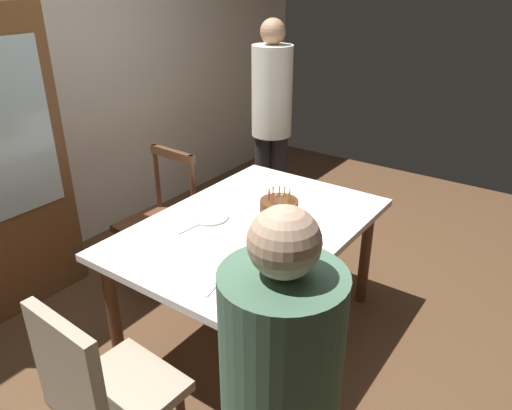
{
  "coord_description": "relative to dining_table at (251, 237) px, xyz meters",
  "views": [
    {
      "loc": [
        -1.99,
        -1.44,
        2.04
      ],
      "look_at": [
        0.05,
        0.0,
        0.85
      ],
      "focal_mm": 34.33,
      "sensor_mm": 36.0,
      "label": 1
    }
  ],
  "objects": [
    {
      "name": "ground",
      "position": [
        0.0,
        0.0,
        -0.66
      ],
      "size": [
        6.4,
        6.4,
        0.0
      ],
      "primitive_type": "plane",
      "color": "brown"
    },
    {
      "name": "back_wall",
      "position": [
        0.0,
        1.85,
        0.64
      ],
      "size": [
        6.4,
        0.1,
        2.6
      ],
      "primitive_type": "cube",
      "color": "silver",
      "rests_on": "ground"
    },
    {
      "name": "plate_far_side",
      "position": [
        -0.08,
        0.24,
        0.09
      ],
      "size": [
        0.22,
        0.22,
        0.01
      ],
      "primitive_type": "cylinder",
      "color": "silver",
      "rests_on": "dining_table"
    },
    {
      "name": "fork_near_celebrant",
      "position": [
        -0.59,
        -0.22,
        0.09
      ],
      "size": [
        0.18,
        0.06,
        0.01
      ],
      "primitive_type": "cube",
      "rotation": [
        0.0,
        0.0,
        0.22
      ],
      "color": "silver",
      "rests_on": "dining_table"
    },
    {
      "name": "person_guest",
      "position": [
        1.22,
        0.67,
        0.33
      ],
      "size": [
        0.32,
        0.32,
        1.74
      ],
      "color": "#262328",
      "rests_on": "ground"
    },
    {
      "name": "dining_table",
      "position": [
        0.0,
        0.0,
        0.0
      ],
      "size": [
        1.56,
        1.07,
        0.75
      ],
      "color": "white",
      "rests_on": "ground"
    },
    {
      "name": "birthday_cake",
      "position": [
        0.16,
        -0.09,
        0.14
      ],
      "size": [
        0.28,
        0.28,
        0.18
      ],
      "color": "silver",
      "rests_on": "dining_table"
    },
    {
      "name": "plate_near_celebrant",
      "position": [
        -0.43,
        -0.24,
        0.09
      ],
      "size": [
        0.22,
        0.22,
        0.01
      ],
      "primitive_type": "cylinder",
      "color": "silver",
      "rests_on": "dining_table"
    },
    {
      "name": "chair_spindle_back",
      "position": [
        0.09,
        0.85,
        -0.21
      ],
      "size": [
        0.46,
        0.46,
        0.95
      ],
      "color": "#56331E",
      "rests_on": "ground"
    },
    {
      "name": "fork_far_side",
      "position": [
        -0.24,
        0.25,
        0.09
      ],
      "size": [
        0.18,
        0.03,
        0.01
      ],
      "primitive_type": "cube",
      "rotation": [
        0.0,
        0.0,
        -0.11
      ],
      "color": "silver",
      "rests_on": "dining_table"
    },
    {
      "name": "chair_upholstered",
      "position": [
        -1.17,
        -0.1,
        -0.13
      ],
      "size": [
        0.47,
        0.46,
        0.95
      ],
      "color": "tan",
      "rests_on": "ground"
    }
  ]
}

